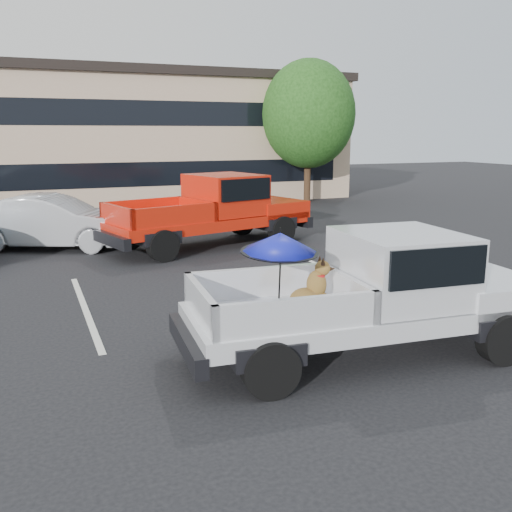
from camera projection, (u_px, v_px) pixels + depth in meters
The scene contains 9 objects.
ground at pixel (269, 321), 10.30m from camera, with size 90.00×90.00×0.00m, color black.
stripe_left at pixel (85, 309), 11.00m from camera, with size 0.12×5.00×0.01m, color silver.
stripe_right at pixel (353, 280), 13.22m from camera, with size 0.12×5.00×0.01m, color silver.
motel_building at pixel (142, 135), 29.35m from camera, with size 20.40×8.40×6.30m.
tree_right at pixel (308, 114), 27.21m from camera, with size 4.46×4.46×6.78m.
tree_back at pixel (200, 114), 33.30m from camera, with size 4.68×4.68×7.11m.
silver_pickup at pixel (386, 287), 8.63m from camera, with size 5.83×2.47×2.06m.
red_pickup at pixel (220, 207), 17.13m from camera, with size 6.78×3.80×2.12m.
silver_sedan at pixel (52, 222), 16.63m from camera, with size 1.67×4.78×1.58m, color #A1A3A7.
Camera 1 is at (-3.93, -9.00, 3.34)m, focal length 40.00 mm.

